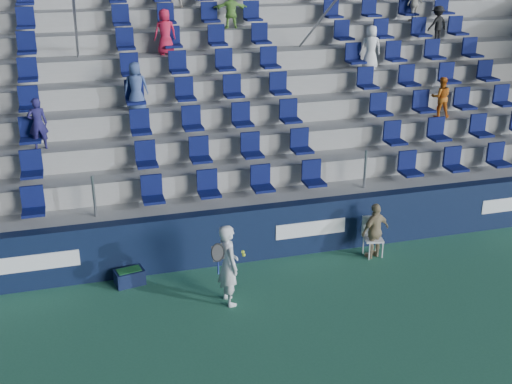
# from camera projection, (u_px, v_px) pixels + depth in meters

# --- Properties ---
(ground) EXTENTS (70.00, 70.00, 0.00)m
(ground) POSITION_uv_depth(u_px,v_px,m) (289.00, 341.00, 11.18)
(ground) COLOR #307051
(ground) RESTS_ON ground
(sponsor_wall) EXTENTS (24.00, 0.32, 1.20)m
(sponsor_wall) POSITION_uv_depth(u_px,v_px,m) (243.00, 235.00, 13.77)
(sponsor_wall) COLOR #0E1935
(sponsor_wall) RESTS_ON ground
(grandstand) EXTENTS (24.00, 8.17, 6.63)m
(grandstand) POSITION_uv_depth(u_px,v_px,m) (196.00, 108.00, 17.75)
(grandstand) COLOR #969691
(grandstand) RESTS_ON ground
(tennis_player) EXTENTS (0.69, 0.66, 1.63)m
(tennis_player) POSITION_uv_depth(u_px,v_px,m) (228.00, 265.00, 12.06)
(tennis_player) COLOR silver
(tennis_player) RESTS_ON ground
(line_judge_chair) EXTENTS (0.45, 0.47, 0.89)m
(line_judge_chair) POSITION_uv_depth(u_px,v_px,m) (372.00, 233.00, 14.06)
(line_judge_chair) COLOR white
(line_judge_chair) RESTS_ON ground
(line_judge) EXTENTS (0.80, 0.52, 1.26)m
(line_judge) POSITION_uv_depth(u_px,v_px,m) (375.00, 231.00, 13.89)
(line_judge) COLOR tan
(line_judge) RESTS_ON ground
(ball_bin) EXTENTS (0.64, 0.48, 0.32)m
(ball_bin) POSITION_uv_depth(u_px,v_px,m) (130.00, 276.00, 12.95)
(ball_bin) COLOR #0F1837
(ball_bin) RESTS_ON ground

